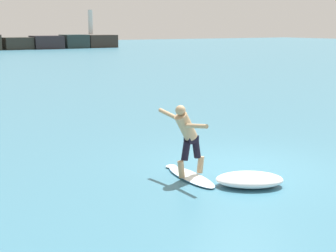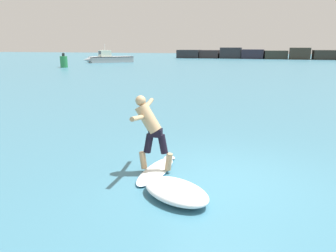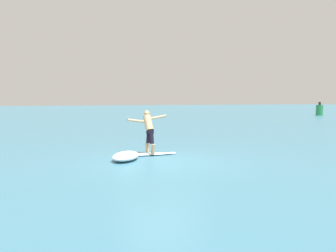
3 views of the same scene
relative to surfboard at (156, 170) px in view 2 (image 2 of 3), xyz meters
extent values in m
plane|color=teal|center=(1.41, -0.01, -0.04)|extent=(200.00, 200.00, 0.00)
cube|color=#27282D|center=(-14.79, 61.99, 0.78)|extent=(4.71, 4.60, 1.63)
cube|color=#2F292A|center=(-10.48, 61.99, 0.77)|extent=(3.88, 3.57, 1.61)
cube|color=#292A2F|center=(-6.17, 61.99, 1.03)|extent=(4.16, 3.02, 2.13)
cube|color=#282632|center=(-1.86, 61.99, 0.85)|extent=(4.19, 3.42, 1.78)
cube|color=#2E3029|center=(2.45, 61.99, 0.75)|extent=(4.44, 3.92, 1.58)
cube|color=#343028|center=(6.76, 61.99, 1.03)|extent=(3.76, 4.03, 2.14)
cube|color=#2D2D27|center=(11.07, 61.99, 0.82)|extent=(3.98, 3.89, 1.71)
ellipsoid|color=white|center=(0.00, -0.03, 0.00)|extent=(0.53, 1.72, 0.07)
ellipsoid|color=white|center=(0.03, 0.84, 0.00)|extent=(0.27, 0.25, 0.06)
ellipsoid|color=#2870B2|center=(0.00, -0.03, 0.00)|extent=(0.54, 1.73, 0.03)
cone|color=black|center=(-0.02, -0.73, -0.10)|extent=(0.05, 0.05, 0.14)
cone|color=black|center=(0.11, -0.61, -0.10)|extent=(0.05, 0.05, 0.14)
cone|color=black|center=(-0.15, -0.60, -0.10)|extent=(0.05, 0.05, 0.14)
cylinder|color=tan|center=(-0.27, -0.06, 0.22)|extent=(0.19, 0.15, 0.38)
cylinder|color=black|center=(-0.15, -0.05, 0.60)|extent=(0.23, 0.18, 0.41)
cylinder|color=tan|center=(0.27, 0.01, 0.22)|extent=(0.19, 0.15, 0.38)
cylinder|color=black|center=(0.15, -0.01, 0.60)|extent=(0.23, 0.18, 0.41)
cube|color=black|center=(0.00, -0.03, 0.83)|extent=(0.28, 0.23, 0.16)
cylinder|color=tan|center=(-0.15, -0.05, 1.13)|extent=(0.57, 0.35, 0.65)
sphere|color=tan|center=(-0.30, -0.07, 1.49)|extent=(0.21, 0.21, 0.21)
cylinder|color=tan|center=(-0.20, -0.51, 1.23)|extent=(0.17, 0.64, 0.20)
cylinder|color=tan|center=(-0.31, 0.39, 1.34)|extent=(0.17, 0.64, 0.19)
cube|color=#A9AEB1|center=(-21.82, 40.33, 0.42)|extent=(6.33, 6.25, 0.92)
cone|color=#A9AEB1|center=(-24.49, 37.74, 0.42)|extent=(1.46, 1.45, 0.92)
cube|color=black|center=(-21.82, 40.33, 0.81)|extent=(6.33, 6.26, 0.08)
cube|color=silver|center=(-22.50, 39.67, 1.34)|extent=(2.36, 2.36, 0.92)
cube|color=#232D38|center=(-23.07, 39.12, 1.45)|extent=(1.02, 1.05, 0.46)
cylinder|color=silver|center=(-22.50, 39.67, 2.25)|extent=(0.06, 0.06, 0.90)
cube|color=black|center=(-19.40, 42.69, 0.47)|extent=(0.45, 0.45, 0.52)
cylinder|color=#288447|center=(-21.77, 28.06, 0.63)|extent=(0.85, 0.85, 1.33)
cylinder|color=black|center=(-21.77, 28.06, 1.48)|extent=(0.30, 0.30, 0.36)
ellipsoid|color=white|center=(0.74, -1.07, 0.11)|extent=(1.59, 1.39, 0.28)
camera|label=1|loc=(-5.37, -8.04, 3.17)|focal=50.00mm
camera|label=2|loc=(2.20, -6.12, 2.58)|focal=35.00mm
camera|label=3|loc=(11.49, -3.14, 2.01)|focal=35.00mm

